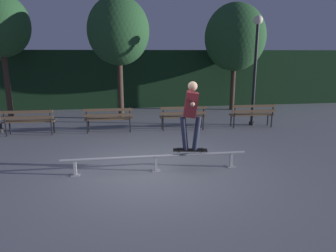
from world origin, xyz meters
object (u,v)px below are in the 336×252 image
Objects in this scene: tree_far_left at (0,26)px; park_bench_rightmost at (253,113)px; park_bench_right_center at (183,115)px; tree_behind_benches at (118,31)px; park_bench_leftmost at (29,119)px; park_bench_left_center at (109,117)px; lamp_post_right at (256,57)px; tree_far_right at (235,37)px; skateboard at (190,150)px; grind_rail at (156,158)px; skateboarder at (191,110)px.

park_bench_rightmost is at bearing -19.90° from tree_far_left.
park_bench_right_center is 4.25m from tree_behind_benches.
park_bench_left_center is at bearing 0.00° from park_bench_leftmost.
park_bench_leftmost is 8.02m from lamp_post_right.
park_bench_leftmost is 1.00× the size of park_bench_left_center.
park_bench_rightmost is 0.41× the size of lamp_post_right.
park_bench_left_center and park_bench_right_center have the same top height.
park_bench_leftmost is 0.41× the size of lamp_post_right.
tree_far_right reaches higher than lamp_post_right.
park_bench_right_center is 3.34m from lamp_post_right.
skateboard is 0.50× the size of park_bench_left_center.
tree_far_right reaches higher than grind_rail.
tree_behind_benches is at bearing 154.21° from park_bench_rightmost.
skateboard is 5.85m from park_bench_leftmost.
skateboard is 0.94m from skateboarder.
park_bench_left_center is (-1.99, 3.70, -0.85)m from skateboarder.
skateboarder is 0.97× the size of park_bench_left_center.
lamp_post_right reaches higher than park_bench_right_center.
park_bench_right_center is (2.54, 0.00, 0.00)m from park_bench_left_center.
park_bench_left_center is 3.70m from tree_behind_benches.
park_bench_leftmost is at bearing -142.59° from tree_behind_benches.
tree_behind_benches reaches higher than skateboarder.
park_bench_right_center and park_bench_rightmost have the same top height.
park_bench_left_center is at bearing -176.09° from lamp_post_right.
skateboarder is 0.97× the size of park_bench_rightmost.
park_bench_right_center is at bearing 81.51° from skateboarder.
skateboarder is at bearing -116.42° from tree_far_right.
tree_far_left is at bearing 141.49° from park_bench_left_center.
tree_far_right is at bearing 83.29° from lamp_post_right.
tree_far_left reaches higher than park_bench_leftmost.
park_bench_leftmost is 2.54m from park_bench_left_center.
park_bench_right_center is (0.55, 3.70, -0.85)m from skateboarder.
lamp_post_right is (3.25, 4.06, 2.03)m from skateboard.
skateboarder reaches higher than skateboard.
skateboard is at bearing -128.63° from lamp_post_right.
grind_rail is 3.90m from park_bench_left_center.
tree_behind_benches reaches higher than park_bench_rightmost.
tree_far_left is (-6.23, 7.08, 3.24)m from skateboard.
tree_far_right is 1.24× the size of lamp_post_right.
skateboarder is at bearing -129.88° from park_bench_rightmost.
skateboarder reaches higher than park_bench_left_center.
skateboard is at bearing -129.91° from park_bench_rightmost.
tree_far_left reaches higher than tree_behind_benches.
skateboarder reaches higher than park_bench_right_center.
tree_far_right is (0.53, 3.59, 2.77)m from park_bench_rightmost.
park_bench_leftmost is at bearing -156.25° from tree_far_right.
lamp_post_right is at bearing -21.51° from tree_behind_benches.
park_bench_rightmost is at bearing -98.36° from tree_far_right.
tree_behind_benches is at bearing 37.41° from park_bench_leftmost.
tree_behind_benches reaches higher than park_bench_left_center.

